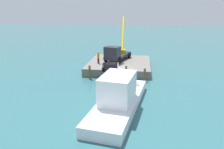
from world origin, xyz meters
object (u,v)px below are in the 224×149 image
dock_worker (98,57)px  moored_yacht (124,95)px  crane_truck (116,52)px  salvaged_car (112,77)px

dock_worker → moored_yacht: 12.10m
dock_worker → moored_yacht: (10.93, 4.97, -1.55)m
crane_truck → moored_yacht: size_ratio=0.75×
crane_truck → salvaged_car: (7.31, 0.31, -1.89)m
crane_truck → dock_worker: bearing=-47.2°
dock_worker → salvaged_car: 5.91m
crane_truck → salvaged_car: size_ratio=2.52×
salvaged_car → moored_yacht: (5.99, 2.10, -0.05)m
dock_worker → salvaged_car: bearing=30.1°
dock_worker → salvaged_car: (4.94, 2.86, -1.50)m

